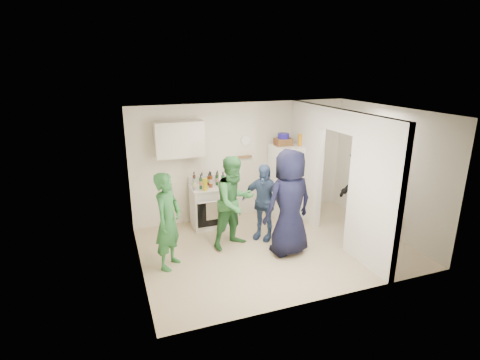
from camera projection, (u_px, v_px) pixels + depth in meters
name	position (u px, v px, depth m)	size (l,w,h in m)	color
floor	(275.00, 247.00, 6.95)	(4.80, 4.80, 0.00)	tan
wall_back	(243.00, 161.00, 8.10)	(4.80, 4.80, 0.00)	silver
wall_front	(330.00, 219.00, 5.05)	(4.80, 4.80, 0.00)	silver
wall_left	(136.00, 199.00, 5.80)	(3.40, 3.40, 0.00)	silver
wall_right	(387.00, 170.00, 7.36)	(3.40, 3.40, 0.00)	silver
ceiling	(279.00, 112.00, 6.20)	(4.80, 4.80, 0.00)	white
partition_pier_back	(306.00, 162.00, 7.96)	(0.12, 1.20, 2.50)	silver
partition_pier_front	(374.00, 195.00, 5.98)	(0.12, 1.20, 2.50)	silver
partition_header	(339.00, 120.00, 6.66)	(0.12, 1.00, 0.40)	silver
stove	(209.00, 206.00, 7.76)	(0.72, 0.60, 0.86)	white
upper_cabinet	(179.00, 139.00, 7.31)	(0.95, 0.34, 0.70)	silver
fridge	(287.00, 181.00, 8.21)	(0.66, 0.64, 1.59)	white
wicker_basket	(283.00, 142.00, 7.96)	(0.35, 0.25, 0.15)	brown
blue_bowl	(283.00, 136.00, 7.92)	(0.24, 0.24, 0.11)	#1C148C
yellow_cup_stack_top	(300.00, 140.00, 7.92)	(0.09, 0.09, 0.25)	orange
wall_clock	(245.00, 140.00, 7.97)	(0.22, 0.22, 0.03)	white
spice_shelf	(244.00, 157.00, 8.03)	(0.35, 0.08, 0.03)	olive
nook_window	(382.00, 149.00, 7.41)	(0.03, 0.70, 0.80)	black
nook_window_frame	(381.00, 149.00, 7.41)	(0.04, 0.76, 0.86)	white
nook_valance	(382.00, 131.00, 7.30)	(0.04, 0.82, 0.18)	white
yellow_cup_stack_stove	(205.00, 185.00, 7.36)	(0.09, 0.09, 0.25)	gold
red_cup	(221.00, 186.00, 7.51)	(0.09, 0.09, 0.12)	red
person_green_left	(168.00, 221.00, 6.07)	(0.60, 0.39, 1.64)	#2D7137
person_green_center	(234.00, 202.00, 6.78)	(0.83, 0.65, 1.72)	#337435
person_denim	(263.00, 202.00, 7.10)	(0.88, 0.37, 1.50)	#364D77
person_navy	(289.00, 203.00, 6.49)	(0.93, 0.61, 1.90)	black
person_nook	(365.00, 189.00, 7.36)	(1.16, 0.67, 1.80)	black
bottle_a	(194.00, 179.00, 7.60)	(0.06, 0.06, 0.32)	maroon
bottle_b	(201.00, 182.00, 7.46)	(0.06, 0.06, 0.30)	#1A5026
bottle_c	(202.00, 179.00, 7.72)	(0.08, 0.08, 0.27)	silver
bottle_d	(211.00, 180.00, 7.54)	(0.07, 0.07, 0.33)	#662C11
bottle_e	(210.00, 178.00, 7.79)	(0.08, 0.08, 0.27)	#90979F
bottle_f	(217.00, 178.00, 7.69)	(0.06, 0.06, 0.29)	#163D1A
bottle_g	(218.00, 177.00, 7.82)	(0.06, 0.06, 0.28)	brown
bottle_h	(194.00, 183.00, 7.37)	(0.07, 0.07, 0.32)	#989BA3
bottle_i	(209.00, 179.00, 7.71)	(0.08, 0.08, 0.25)	#612810
bottle_j	(223.00, 179.00, 7.59)	(0.08, 0.08, 0.31)	#1B502E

